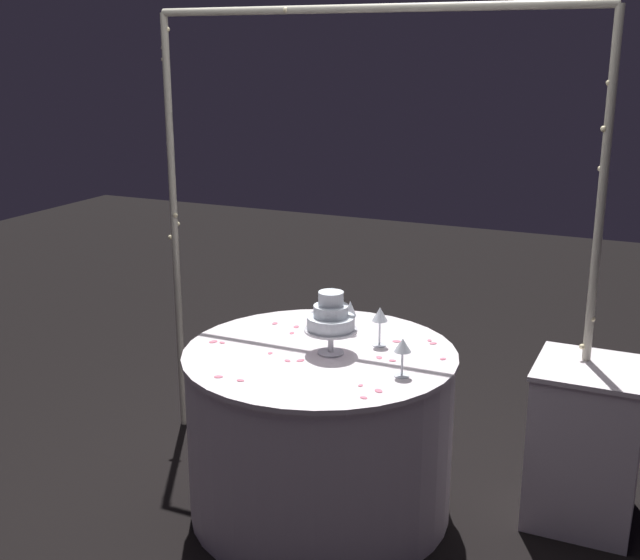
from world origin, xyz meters
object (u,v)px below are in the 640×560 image
wine_glass_1 (380,316)px  side_table (585,444)px  decorative_arch (362,176)px  tiered_cake (331,318)px  wine_glass_0 (350,310)px  main_table (320,432)px  wine_glass_2 (403,347)px

wine_glass_1 → side_table: bearing=14.7°
decorative_arch → side_table: 1.49m
tiered_cake → wine_glass_0: 0.27m
main_table → wine_glass_1: (0.20, 0.17, 0.50)m
main_table → wine_glass_2: size_ratio=7.42×
decorative_arch → side_table: size_ratio=3.04×
tiered_cake → wine_glass_0: bearing=94.6°
tiered_cake → wine_glass_2: size_ratio=1.72×
main_table → side_table: (1.05, 0.39, -0.02)m
wine_glass_1 → wine_glass_2: (0.20, -0.28, -0.01)m
decorative_arch → side_table: bearing=-3.4°
decorative_arch → main_table: size_ratio=1.85×
side_table → tiered_cake: (-1.00, -0.40, 0.54)m
main_table → tiered_cake: 0.52m
main_table → wine_glass_2: (0.40, -0.11, 0.49)m
tiered_cake → wine_glass_1: 0.23m
main_table → side_table: 1.12m
wine_glass_2 → decorative_arch: bearing=125.1°
side_table → wine_glass_1: bearing=-165.3°
main_table → decorative_arch: bearing=90.0°
main_table → wine_glass_2: 0.64m
wine_glass_0 → wine_glass_2: bearing=-45.1°
main_table → wine_glass_0: size_ratio=7.58×
main_table → wine_glass_0: (0.03, 0.26, 0.48)m
wine_glass_2 → wine_glass_1: bearing=125.1°
side_table → wine_glass_0: bearing=-172.6°
side_table → tiered_cake: tiered_cake is taller
wine_glass_2 → side_table: bearing=37.6°
tiered_cake → wine_glass_1: (0.15, 0.17, -0.02)m
decorative_arch → wine_glass_2: size_ratio=13.75×
tiered_cake → wine_glass_2: (0.35, -0.11, -0.03)m
wine_glass_0 → wine_glass_1: size_ratio=0.88×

